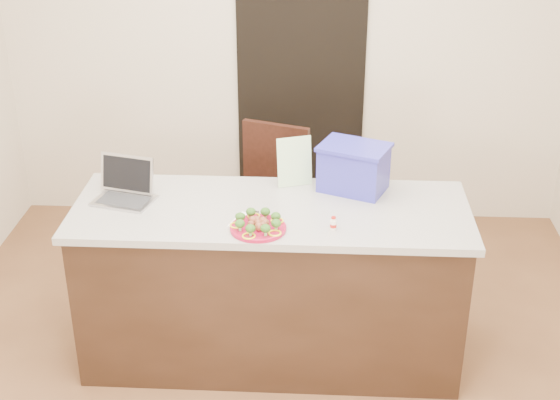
# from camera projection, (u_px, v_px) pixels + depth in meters

# --- Properties ---
(ground) EXTENTS (4.00, 4.00, 0.00)m
(ground) POSITION_uv_depth(u_px,v_px,m) (269.00, 380.00, 4.21)
(ground) COLOR brown
(ground) RESTS_ON ground
(room_shell) EXTENTS (4.00, 4.00, 4.00)m
(room_shell) POSITION_uv_depth(u_px,v_px,m) (266.00, 94.00, 3.49)
(room_shell) COLOR white
(room_shell) RESTS_ON ground
(doorway) EXTENTS (0.90, 0.02, 2.00)m
(doorway) POSITION_uv_depth(u_px,v_px,m) (301.00, 88.00, 5.53)
(doorway) COLOR black
(doorway) RESTS_ON ground
(island) EXTENTS (2.06, 0.76, 0.92)m
(island) POSITION_uv_depth(u_px,v_px,m) (271.00, 283.00, 4.23)
(island) COLOR black
(island) RESTS_ON ground
(plate) EXTENTS (0.28, 0.28, 0.02)m
(plate) POSITION_uv_depth(u_px,v_px,m) (258.00, 228.00, 3.81)
(plate) COLOR maroon
(plate) RESTS_ON island
(meatballs) EXTENTS (0.11, 0.11, 0.04)m
(meatballs) POSITION_uv_depth(u_px,v_px,m) (259.00, 223.00, 3.80)
(meatballs) COLOR brown
(meatballs) RESTS_ON plate
(broccoli) EXTENTS (0.23, 0.23, 0.04)m
(broccoli) POSITION_uv_depth(u_px,v_px,m) (258.00, 220.00, 3.79)
(broccoli) COLOR #1E4312
(broccoli) RESTS_ON plate
(pepper_rings) EXTENTS (0.26, 0.27, 0.01)m
(pepper_rings) POSITION_uv_depth(u_px,v_px,m) (258.00, 226.00, 3.80)
(pepper_rings) COLOR gold
(pepper_rings) RESTS_ON plate
(napkin) EXTENTS (0.21, 0.21, 0.01)m
(napkin) POSITION_uv_depth(u_px,v_px,m) (250.00, 222.00, 3.88)
(napkin) COLOR white
(napkin) RESTS_ON island
(fork) EXTENTS (0.05, 0.14, 0.00)m
(fork) POSITION_uv_depth(u_px,v_px,m) (246.00, 220.00, 3.88)
(fork) COLOR silver
(fork) RESTS_ON napkin
(knife) EXTENTS (0.02, 0.20, 0.01)m
(knife) POSITION_uv_depth(u_px,v_px,m) (256.00, 223.00, 3.86)
(knife) COLOR silver
(knife) RESTS_ON napkin
(yogurt_bottle) EXTENTS (0.03, 0.03, 0.07)m
(yogurt_bottle) POSITION_uv_depth(u_px,v_px,m) (333.00, 224.00, 3.80)
(yogurt_bottle) COLOR silver
(yogurt_bottle) RESTS_ON island
(laptop) EXTENTS (0.35, 0.31, 0.22)m
(laptop) POSITION_uv_depth(u_px,v_px,m) (125.00, 188.00, 4.11)
(laptop) COLOR #A9A8AC
(laptop) RESTS_ON island
(leaflet) EXTENTS (0.20, 0.10, 0.27)m
(leaflet) POSITION_uv_depth(u_px,v_px,m) (294.00, 162.00, 4.22)
(leaflet) COLOR white
(leaflet) RESTS_ON island
(blue_box) EXTENTS (0.43, 0.37, 0.26)m
(blue_box) POSITION_uv_depth(u_px,v_px,m) (354.00, 167.00, 4.16)
(blue_box) COLOR #2B2A99
(blue_box) RESTS_ON island
(chair) EXTENTS (0.56, 0.58, 1.00)m
(chair) POSITION_uv_depth(u_px,v_px,m) (275.00, 194.00, 4.97)
(chair) COLOR black
(chair) RESTS_ON ground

